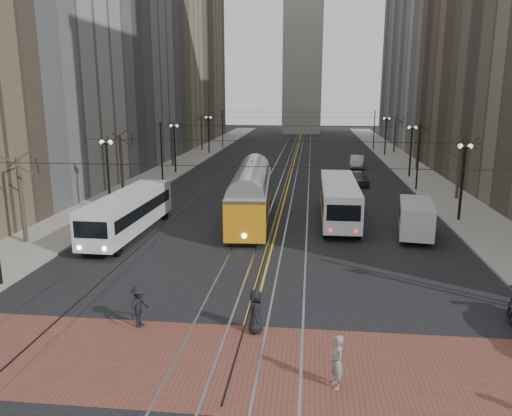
% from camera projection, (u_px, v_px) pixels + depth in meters
% --- Properties ---
extents(ground, '(260.00, 260.00, 0.00)m').
position_uv_depth(ground, '(250.00, 316.00, 21.82)').
color(ground, black).
rests_on(ground, ground).
extents(sidewalk_left, '(5.00, 140.00, 0.15)m').
position_uv_depth(sidewalk_left, '(180.00, 165.00, 66.97)').
color(sidewalk_left, gray).
rests_on(sidewalk_left, ground).
extents(sidewalk_right, '(5.00, 140.00, 0.15)m').
position_uv_depth(sidewalk_right, '(409.00, 168.00, 63.76)').
color(sidewalk_right, gray).
rests_on(sidewalk_right, ground).
extents(crosswalk_band, '(25.00, 6.00, 0.01)m').
position_uv_depth(crosswalk_band, '(237.00, 364.00, 17.95)').
color(crosswalk_band, brown).
rests_on(crosswalk_band, ground).
extents(streetcar_rails, '(4.80, 130.00, 0.02)m').
position_uv_depth(streetcar_rails, '(292.00, 167.00, 65.39)').
color(streetcar_rails, gray).
rests_on(streetcar_rails, ground).
extents(centre_lines, '(0.42, 130.00, 0.01)m').
position_uv_depth(centre_lines, '(292.00, 167.00, 65.38)').
color(centre_lines, gold).
rests_on(centre_lines, ground).
extents(building_left_mid, '(16.00, 20.00, 34.00)m').
position_uv_depth(building_left_mid, '(99.00, 34.00, 65.24)').
color(building_left_mid, slate).
rests_on(building_left_mid, ground).
extents(building_left_far, '(16.00, 20.00, 40.00)m').
position_uv_depth(building_left_far, '(178.00, 41.00, 103.28)').
color(building_left_far, brown).
rests_on(building_left_far, ground).
extents(building_right_mid, '(16.00, 20.00, 34.00)m').
position_uv_depth(building_right_mid, '(507.00, 29.00, 59.78)').
color(building_right_mid, brown).
rests_on(building_right_mid, ground).
extents(building_right_far, '(16.00, 20.00, 40.00)m').
position_uv_depth(building_right_far, '(432.00, 38.00, 97.82)').
color(building_right_far, slate).
rests_on(building_right_far, ground).
extents(lamp_posts, '(27.60, 57.20, 5.60)m').
position_uv_depth(lamp_posts, '(286.00, 163.00, 49.02)').
color(lamp_posts, black).
rests_on(lamp_posts, ground).
extents(street_trees, '(31.68, 53.28, 5.60)m').
position_uv_depth(street_trees, '(289.00, 155.00, 55.31)').
color(street_trees, '#382D23').
rests_on(street_trees, ground).
extents(trolley_wires, '(25.96, 120.00, 6.60)m').
position_uv_depth(trolley_wires, '(289.00, 146.00, 54.69)').
color(trolley_wires, black).
rests_on(trolley_wires, ground).
extents(transit_bus, '(2.67, 11.50, 2.86)m').
position_uv_depth(transit_bus, '(129.00, 214.00, 33.97)').
color(transit_bus, silver).
rests_on(transit_bus, ground).
extents(streetcar, '(3.49, 14.28, 3.33)m').
position_uv_depth(streetcar, '(251.00, 200.00, 37.51)').
color(streetcar, orange).
rests_on(streetcar, ground).
extents(rear_bus, '(2.54, 11.66, 3.04)m').
position_uv_depth(rear_bus, '(339.00, 201.00, 37.57)').
color(rear_bus, silver).
rests_on(rear_bus, ground).
extents(cargo_van, '(2.88, 5.67, 2.40)m').
position_uv_depth(cargo_van, '(416.00, 220.00, 33.39)').
color(cargo_van, '#BCBCBC').
rests_on(cargo_van, ground).
extents(sedan_grey, '(2.21, 4.58, 1.51)m').
position_uv_depth(sedan_grey, '(358.00, 178.00, 52.48)').
color(sedan_grey, '#3D3F44').
rests_on(sedan_grey, ground).
extents(sedan_silver, '(2.26, 5.02, 1.60)m').
position_uv_depth(sedan_silver, '(357.00, 162.00, 64.25)').
color(sedan_silver, '#94989B').
rests_on(sedan_silver, ground).
extents(pedestrian_a, '(0.65, 0.94, 1.84)m').
position_uv_depth(pedestrian_a, '(256.00, 311.00, 20.12)').
color(pedestrian_a, black).
rests_on(pedestrian_a, crosswalk_band).
extents(pedestrian_b, '(0.60, 0.76, 1.84)m').
position_uv_depth(pedestrian_b, '(337.00, 362.00, 16.34)').
color(pedestrian_b, gray).
rests_on(pedestrian_b, crosswalk_band).
extents(pedestrian_d, '(0.93, 1.29, 1.80)m').
position_uv_depth(pedestrian_d, '(139.00, 306.00, 20.64)').
color(pedestrian_d, black).
rests_on(pedestrian_d, crosswalk_band).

